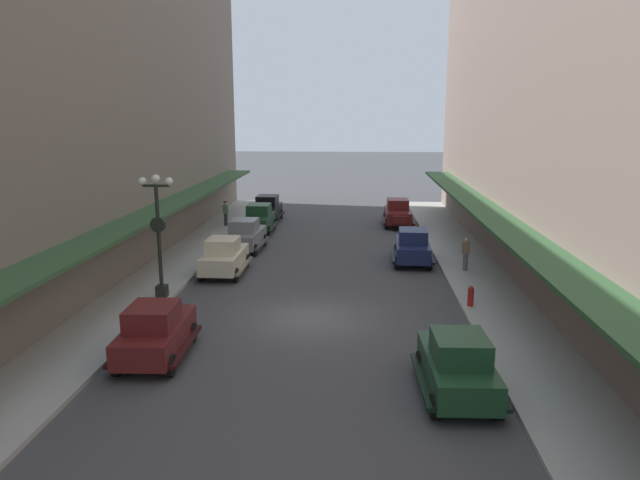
{
  "coord_description": "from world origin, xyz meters",
  "views": [
    {
      "loc": [
        1.8,
        -21.42,
        7.73
      ],
      "look_at": [
        0.0,
        6.0,
        1.8
      ],
      "focal_mm": 33.09,
      "sensor_mm": 36.0,
      "label": 1
    }
  ],
  "objects_px": {
    "pedestrian_0": "(226,213)",
    "pedestrian_1": "(466,254)",
    "fire_hydrant": "(471,296)",
    "lamp_post_with_clock": "(158,231)",
    "parked_car_4": "(458,363)",
    "parked_car_1": "(224,255)",
    "parked_car_7": "(413,246)",
    "parked_car_6": "(267,208)",
    "parked_car_0": "(258,218)",
    "parked_car_2": "(245,234)",
    "parked_car_5": "(398,212)",
    "parked_car_3": "(155,330)"
  },
  "relations": [
    {
      "from": "pedestrian_0",
      "to": "pedestrian_1",
      "type": "height_order",
      "value": "pedestrian_0"
    },
    {
      "from": "fire_hydrant",
      "to": "pedestrian_0",
      "type": "bearing_deg",
      "value": 129.7
    },
    {
      "from": "lamp_post_with_clock",
      "to": "pedestrian_1",
      "type": "height_order",
      "value": "lamp_post_with_clock"
    },
    {
      "from": "lamp_post_with_clock",
      "to": "pedestrian_0",
      "type": "bearing_deg",
      "value": 93.16
    },
    {
      "from": "pedestrian_1",
      "to": "lamp_post_with_clock",
      "type": "bearing_deg",
      "value": -159.0
    },
    {
      "from": "parked_car_4",
      "to": "lamp_post_with_clock",
      "type": "relative_size",
      "value": 0.83
    },
    {
      "from": "parked_car_4",
      "to": "parked_car_1",
      "type": "bearing_deg",
      "value": 127.62
    },
    {
      "from": "parked_car_1",
      "to": "parked_car_7",
      "type": "xyz_separation_m",
      "value": [
        9.36,
        2.82,
        0.0
      ]
    },
    {
      "from": "parked_car_6",
      "to": "lamp_post_with_clock",
      "type": "distance_m",
      "value": 19.04
    },
    {
      "from": "fire_hydrant",
      "to": "pedestrian_1",
      "type": "relative_size",
      "value": 0.5
    },
    {
      "from": "parked_car_0",
      "to": "parked_car_2",
      "type": "bearing_deg",
      "value": -88.7
    },
    {
      "from": "parked_car_4",
      "to": "parked_car_5",
      "type": "height_order",
      "value": "same"
    },
    {
      "from": "parked_car_3",
      "to": "parked_car_4",
      "type": "xyz_separation_m",
      "value": [
        9.22,
        -1.94,
        0.0
      ]
    },
    {
      "from": "parked_car_7",
      "to": "parked_car_3",
      "type": "bearing_deg",
      "value": -125.64
    },
    {
      "from": "parked_car_4",
      "to": "pedestrian_0",
      "type": "relative_size",
      "value": 2.58
    },
    {
      "from": "lamp_post_with_clock",
      "to": "parked_car_4",
      "type": "bearing_deg",
      "value": -35.47
    },
    {
      "from": "parked_car_7",
      "to": "parked_car_5",
      "type": "bearing_deg",
      "value": 90.6
    },
    {
      "from": "parked_car_0",
      "to": "parked_car_4",
      "type": "relative_size",
      "value": 0.99
    },
    {
      "from": "parked_car_1",
      "to": "lamp_post_with_clock",
      "type": "bearing_deg",
      "value": -112.07
    },
    {
      "from": "parked_car_1",
      "to": "parked_car_6",
      "type": "distance_m",
      "value": 14.64
    },
    {
      "from": "parked_car_5",
      "to": "fire_hydrant",
      "type": "relative_size",
      "value": 5.21
    },
    {
      "from": "parked_car_1",
      "to": "parked_car_7",
      "type": "height_order",
      "value": "same"
    },
    {
      "from": "parked_car_1",
      "to": "fire_hydrant",
      "type": "height_order",
      "value": "parked_car_1"
    },
    {
      "from": "parked_car_7",
      "to": "pedestrian_1",
      "type": "bearing_deg",
      "value": -37.45
    },
    {
      "from": "parked_car_3",
      "to": "pedestrian_1",
      "type": "distance_m",
      "value": 16.12
    },
    {
      "from": "parked_car_2",
      "to": "parked_car_4",
      "type": "bearing_deg",
      "value": -61.74
    },
    {
      "from": "fire_hydrant",
      "to": "parked_car_7",
      "type": "bearing_deg",
      "value": 102.8
    },
    {
      "from": "parked_car_4",
      "to": "lamp_post_with_clock",
      "type": "height_order",
      "value": "lamp_post_with_clock"
    },
    {
      "from": "lamp_post_with_clock",
      "to": "parked_car_1",
      "type": "bearing_deg",
      "value": 67.93
    },
    {
      "from": "pedestrian_0",
      "to": "pedestrian_1",
      "type": "bearing_deg",
      "value": -37.13
    },
    {
      "from": "parked_car_3",
      "to": "parked_car_6",
      "type": "xyz_separation_m",
      "value": [
        -0.25,
        24.77,
        0.0
      ]
    },
    {
      "from": "parked_car_0",
      "to": "fire_hydrant",
      "type": "bearing_deg",
      "value": -53.44
    },
    {
      "from": "parked_car_4",
      "to": "parked_car_6",
      "type": "relative_size",
      "value": 1.0
    },
    {
      "from": "parked_car_3",
      "to": "lamp_post_with_clock",
      "type": "bearing_deg",
      "value": 106.85
    },
    {
      "from": "parked_car_0",
      "to": "pedestrian_0",
      "type": "bearing_deg",
      "value": 150.3
    },
    {
      "from": "parked_car_1",
      "to": "parked_car_4",
      "type": "bearing_deg",
      "value": -52.38
    },
    {
      "from": "parked_car_0",
      "to": "parked_car_5",
      "type": "relative_size",
      "value": 1.0
    },
    {
      "from": "parked_car_2",
      "to": "lamp_post_with_clock",
      "type": "xyz_separation_m",
      "value": [
        -1.76,
        -9.37,
        2.04
      ]
    },
    {
      "from": "parked_car_6",
      "to": "pedestrian_0",
      "type": "distance_m",
      "value": 3.7
    },
    {
      "from": "parked_car_2",
      "to": "pedestrian_0",
      "type": "distance_m",
      "value": 7.2
    },
    {
      "from": "parked_car_1",
      "to": "pedestrian_1",
      "type": "xyz_separation_m",
      "value": [
        11.79,
        0.96,
        0.05
      ]
    },
    {
      "from": "pedestrian_0",
      "to": "pedestrian_1",
      "type": "relative_size",
      "value": 1.02
    },
    {
      "from": "parked_car_3",
      "to": "pedestrian_0",
      "type": "xyz_separation_m",
      "value": [
        -2.68,
        21.98,
        0.07
      ]
    },
    {
      "from": "parked_car_3",
      "to": "pedestrian_1",
      "type": "xyz_separation_m",
      "value": [
        11.71,
        11.09,
        0.05
      ]
    },
    {
      "from": "parked_car_4",
      "to": "parked_car_5",
      "type": "relative_size",
      "value": 1.01
    },
    {
      "from": "parked_car_1",
      "to": "pedestrian_0",
      "type": "xyz_separation_m",
      "value": [
        -2.6,
        11.85,
        0.07
      ]
    },
    {
      "from": "parked_car_4",
      "to": "parked_car_7",
      "type": "relative_size",
      "value": 1.0
    },
    {
      "from": "parked_car_3",
      "to": "parked_car_7",
      "type": "xyz_separation_m",
      "value": [
        9.28,
        12.95,
        0.0
      ]
    },
    {
      "from": "parked_car_0",
      "to": "parked_car_4",
      "type": "distance_m",
      "value": 24.35
    },
    {
      "from": "parked_car_0",
      "to": "parked_car_1",
      "type": "relative_size",
      "value": 1.0
    }
  ]
}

